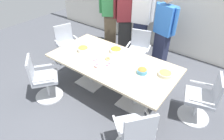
# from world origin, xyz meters

# --- Properties ---
(ground_plane) EXTENTS (10.00, 10.00, 0.01)m
(ground_plane) POSITION_xyz_m (0.00, 0.00, -0.01)
(ground_plane) COLOR #4C4F56
(conference_table) EXTENTS (2.40, 1.20, 0.75)m
(conference_table) POSITION_xyz_m (0.00, 0.00, 0.63)
(conference_table) COLOR #CCB793
(conference_table) RESTS_ON ground
(office_chair_0) EXTENTS (0.67, 0.67, 0.91)m
(office_chair_0) POSITION_xyz_m (1.60, 0.37, 0.41)
(office_chair_0) COLOR silver
(office_chair_0) RESTS_ON ground
(office_chair_1) EXTENTS (0.67, 0.67, 0.91)m
(office_chair_1) POSITION_xyz_m (-0.06, 1.10, 0.41)
(office_chair_1) COLOR silver
(office_chair_1) RESTS_ON ground
(office_chair_2) EXTENTS (0.68, 0.68, 0.91)m
(office_chair_2) POSITION_xyz_m (-1.64, 0.31, 0.41)
(office_chair_2) COLOR silver
(office_chair_2) RESTS_ON ground
(office_chair_3) EXTENTS (0.76, 0.76, 0.91)m
(office_chair_3) POSITION_xyz_m (-0.96, -0.91, 0.41)
(office_chair_3) COLOR silver
(office_chair_3) RESTS_ON ground
(office_chair_4) EXTENTS (0.76, 0.76, 0.91)m
(office_chair_4) POSITION_xyz_m (1.05, -0.86, 0.41)
(office_chair_4) COLOR silver
(office_chair_4) RESTS_ON ground
(person_standing_0) EXTENTS (0.56, 0.42, 1.78)m
(person_standing_0) POSITION_xyz_m (-1.37, 1.71, 0.93)
(person_standing_0) COLOR brown
(person_standing_0) RESTS_ON ground
(person_standing_1) EXTENTS (0.51, 0.46, 1.86)m
(person_standing_1) POSITION_xyz_m (-0.76, 1.55, 0.98)
(person_standing_1) COLOR black
(person_standing_1) RESTS_ON ground
(person_standing_2) EXTENTS (0.61, 0.31, 1.85)m
(person_standing_2) POSITION_xyz_m (-0.39, 1.70, 0.97)
(person_standing_2) COLOR #232842
(person_standing_2) RESTS_ON ground
(person_standing_3) EXTENTS (0.61, 0.33, 1.72)m
(person_standing_3) POSITION_xyz_m (0.29, 1.56, 0.89)
(person_standing_3) COLOR #232842
(person_standing_3) RESTS_ON ground
(snack_bowl_pretzels) EXTENTS (0.17, 0.17, 0.10)m
(snack_bowl_pretzels) POSITION_xyz_m (0.63, 0.02, 0.80)
(snack_bowl_pretzels) COLOR #4C9EC6
(snack_bowl_pretzels) RESTS_ON conference_table
(snack_bowl_chips_yellow) EXTENTS (0.22, 0.22, 0.10)m
(snack_bowl_chips_yellow) POSITION_xyz_m (-0.69, -0.05, 0.80)
(snack_bowl_chips_yellow) COLOR white
(snack_bowl_chips_yellow) RESTS_ON conference_table
(snack_bowl_cookies) EXTENTS (0.23, 0.23, 0.08)m
(snack_bowl_cookies) POSITION_xyz_m (0.97, 0.19, 0.79)
(snack_bowl_cookies) COLOR beige
(snack_bowl_cookies) RESTS_ON conference_table
(snack_bowl_chips_orange) EXTENTS (0.25, 0.25, 0.09)m
(snack_bowl_chips_orange) POSITION_xyz_m (-0.15, 0.33, 0.79)
(snack_bowl_chips_orange) COLOR white
(snack_bowl_chips_orange) RESTS_ON conference_table
(donut_platter) EXTENTS (0.39, 0.39, 0.04)m
(donut_platter) POSITION_xyz_m (-0.10, -0.16, 0.77)
(donut_platter) COLOR white
(donut_platter) RESTS_ON conference_table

